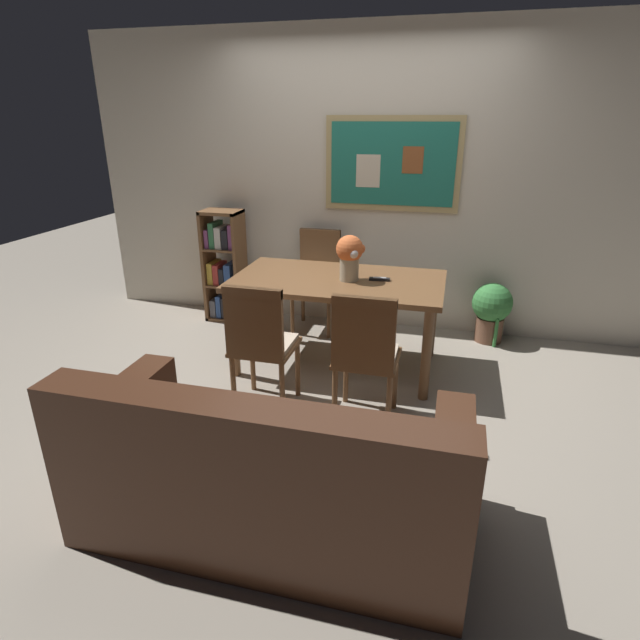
{
  "coord_description": "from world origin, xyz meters",
  "views": [
    {
      "loc": [
        0.8,
        -3.23,
        1.88
      ],
      "look_at": [
        0.02,
        -0.26,
        0.65
      ],
      "focal_mm": 28.83,
      "sensor_mm": 36.0,
      "label": 1
    }
  ],
  "objects_px": {
    "dining_chair_near_left": "(260,338)",
    "leather_couch": "(270,476)",
    "flower_vase": "(350,255)",
    "dining_table": "(338,290)",
    "bookshelf": "(225,270)",
    "dining_chair_far_left": "(317,272)",
    "potted_ivy": "(491,309)",
    "dining_chair_near_right": "(365,349)",
    "tv_remote": "(380,279)"
  },
  "relations": [
    {
      "from": "dining_chair_near_left",
      "to": "dining_chair_near_right",
      "type": "height_order",
      "value": "same"
    },
    {
      "from": "bookshelf",
      "to": "potted_ivy",
      "type": "xyz_separation_m",
      "value": [
        2.47,
        0.08,
        -0.2
      ]
    },
    {
      "from": "potted_ivy",
      "to": "flower_vase",
      "type": "xyz_separation_m",
      "value": [
        -1.11,
        -0.82,
        0.62
      ]
    },
    {
      "from": "dining_table",
      "to": "leather_couch",
      "type": "relative_size",
      "value": 0.88
    },
    {
      "from": "dining_chair_near_left",
      "to": "leather_couch",
      "type": "height_order",
      "value": "dining_chair_near_left"
    },
    {
      "from": "dining_chair_near_left",
      "to": "dining_chair_near_right",
      "type": "distance_m",
      "value": 0.69
    },
    {
      "from": "dining_table",
      "to": "dining_chair_near_left",
      "type": "relative_size",
      "value": 1.75
    },
    {
      "from": "potted_ivy",
      "to": "dining_chair_near_left",
      "type": "bearing_deg",
      "value": -133.68
    },
    {
      "from": "dining_chair_far_left",
      "to": "flower_vase",
      "type": "relative_size",
      "value": 2.67
    },
    {
      "from": "dining_chair_near_right",
      "to": "dining_table",
      "type": "bearing_deg",
      "value": 114.23
    },
    {
      "from": "bookshelf",
      "to": "flower_vase",
      "type": "distance_m",
      "value": 1.61
    },
    {
      "from": "dining_chair_far_left",
      "to": "bookshelf",
      "type": "xyz_separation_m",
      "value": [
        -0.91,
        -0.03,
        -0.04
      ]
    },
    {
      "from": "dining_table",
      "to": "leather_couch",
      "type": "xyz_separation_m",
      "value": [
        0.09,
        -1.81,
        -0.32
      ]
    },
    {
      "from": "dining_chair_near_left",
      "to": "potted_ivy",
      "type": "bearing_deg",
      "value": 46.32
    },
    {
      "from": "bookshelf",
      "to": "tv_remote",
      "type": "bearing_deg",
      "value": -23.71
    },
    {
      "from": "potted_ivy",
      "to": "dining_table",
      "type": "bearing_deg",
      "value": -146.24
    },
    {
      "from": "dining_chair_near_left",
      "to": "dining_chair_near_right",
      "type": "bearing_deg",
      "value": 0.15
    },
    {
      "from": "dining_chair_far_left",
      "to": "bookshelf",
      "type": "bearing_deg",
      "value": -178.28
    },
    {
      "from": "bookshelf",
      "to": "dining_chair_near_right",
      "type": "bearing_deg",
      "value": -43.09
    },
    {
      "from": "leather_couch",
      "to": "dining_chair_far_left",
      "type": "bearing_deg",
      "value": 100.03
    },
    {
      "from": "dining_table",
      "to": "flower_vase",
      "type": "relative_size",
      "value": 4.67
    },
    {
      "from": "dining_table",
      "to": "tv_remote",
      "type": "distance_m",
      "value": 0.33
    },
    {
      "from": "dining_chair_far_left",
      "to": "potted_ivy",
      "type": "relative_size",
      "value": 1.57
    },
    {
      "from": "dining_table",
      "to": "tv_remote",
      "type": "relative_size",
      "value": 10.0
    },
    {
      "from": "bookshelf",
      "to": "potted_ivy",
      "type": "distance_m",
      "value": 2.48
    },
    {
      "from": "flower_vase",
      "to": "dining_chair_near_right",
      "type": "bearing_deg",
      "value": -71.2
    },
    {
      "from": "tv_remote",
      "to": "dining_table",
      "type": "bearing_deg",
      "value": -174.26
    },
    {
      "from": "dining_table",
      "to": "potted_ivy",
      "type": "relative_size",
      "value": 2.75
    },
    {
      "from": "dining_chair_near_right",
      "to": "potted_ivy",
      "type": "distance_m",
      "value": 1.83
    },
    {
      "from": "dining_chair_near_left",
      "to": "flower_vase",
      "type": "distance_m",
      "value": 0.97
    },
    {
      "from": "leather_couch",
      "to": "flower_vase",
      "type": "bearing_deg",
      "value": 90.0
    },
    {
      "from": "dining_chair_near_right",
      "to": "dining_chair_far_left",
      "type": "height_order",
      "value": "same"
    },
    {
      "from": "dining_chair_near_right",
      "to": "dining_chair_far_left",
      "type": "distance_m",
      "value": 1.71
    },
    {
      "from": "dining_chair_near_right",
      "to": "potted_ivy",
      "type": "bearing_deg",
      "value": 62.24
    },
    {
      "from": "dining_chair_near_left",
      "to": "bookshelf",
      "type": "xyz_separation_m",
      "value": [
        -0.94,
        1.53,
        -0.04
      ]
    },
    {
      "from": "dining_chair_near_left",
      "to": "leather_couch",
      "type": "relative_size",
      "value": 0.51
    },
    {
      "from": "flower_vase",
      "to": "dining_chair_far_left",
      "type": "bearing_deg",
      "value": 120.52
    },
    {
      "from": "tv_remote",
      "to": "leather_couch",
      "type": "bearing_deg",
      "value": -96.83
    },
    {
      "from": "dining_chair_near_right",
      "to": "leather_couch",
      "type": "distance_m",
      "value": 1.07
    },
    {
      "from": "dining_chair_near_right",
      "to": "leather_couch",
      "type": "height_order",
      "value": "dining_chair_near_right"
    },
    {
      "from": "dining_chair_far_left",
      "to": "potted_ivy",
      "type": "xyz_separation_m",
      "value": [
        1.56,
        0.05,
        -0.24
      ]
    },
    {
      "from": "dining_table",
      "to": "bookshelf",
      "type": "bearing_deg",
      "value": 150.23
    },
    {
      "from": "bookshelf",
      "to": "dining_chair_near_left",
      "type": "bearing_deg",
      "value": -58.31
    },
    {
      "from": "dining_chair_far_left",
      "to": "tv_remote",
      "type": "relative_size",
      "value": 5.73
    },
    {
      "from": "dining_chair_near_left",
      "to": "flower_vase",
      "type": "bearing_deg",
      "value": 61.72
    },
    {
      "from": "tv_remote",
      "to": "dining_chair_near_right",
      "type": "bearing_deg",
      "value": -86.86
    },
    {
      "from": "bookshelf",
      "to": "dining_table",
      "type": "bearing_deg",
      "value": -29.77
    },
    {
      "from": "bookshelf",
      "to": "potted_ivy",
      "type": "relative_size",
      "value": 1.84
    },
    {
      "from": "flower_vase",
      "to": "tv_remote",
      "type": "distance_m",
      "value": 0.29
    },
    {
      "from": "dining_chair_near_right",
      "to": "leather_couch",
      "type": "relative_size",
      "value": 0.51
    }
  ]
}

